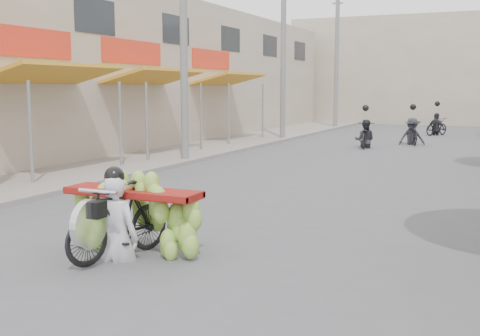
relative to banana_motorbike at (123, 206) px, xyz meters
name	(u,v)px	position (x,y,z in m)	size (l,w,h in m)	color
ground	(70,319)	(0.84, -2.18, -0.73)	(120.00, 120.00, 0.00)	#515156
sidewalk_left	(187,150)	(-6.16, 12.82, -0.67)	(4.00, 60.00, 0.12)	gray
shophouse_row_left	(61,71)	(-11.14, 11.80, 2.27)	(9.77, 40.00, 6.00)	tan
far_building	(447,71)	(0.84, 35.82, 2.77)	(20.00, 6.00, 7.00)	tan
utility_pole_mid	(184,34)	(-4.56, 9.82, 3.30)	(0.60, 0.24, 8.00)	slate
utility_pole_far	(283,50)	(-4.56, 18.82, 3.30)	(0.60, 0.24, 8.00)	slate
utility_pole_back	(337,59)	(-4.56, 27.82, 3.30)	(0.60, 0.24, 8.00)	slate
banana_motorbike	(123,206)	(0.00, 0.00, 0.00)	(2.20, 1.93, 2.21)	black
bg_motorbike_a	(365,130)	(-0.34, 16.80, 0.00)	(0.87, 1.81, 1.95)	black
bg_motorbike_b	(412,125)	(1.17, 18.91, 0.11)	(1.18, 1.87, 1.95)	black
bg_motorbike_c	(437,119)	(1.51, 24.59, 0.08)	(1.23, 1.65, 1.95)	black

